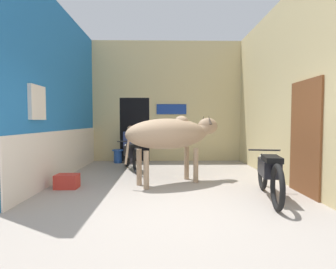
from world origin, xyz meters
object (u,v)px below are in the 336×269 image
cow (172,134)px  crate (67,181)px  motorcycle_near (269,172)px  plastic_stool (118,156)px  motorcycle_far (131,154)px  shopkeeper_seated (130,144)px

cow → crate: size_ratio=5.09×
cow → motorcycle_near: cow is taller
crate → cow: bearing=10.1°
cow → plastic_stool: size_ratio=5.27×
cow → motorcycle_far: bearing=125.1°
motorcycle_near → plastic_stool: 5.21m
cow → motorcycle_far: size_ratio=1.27×
motorcycle_near → shopkeeper_seated: bearing=126.2°
shopkeeper_seated → crate: size_ratio=2.74×
shopkeeper_seated → motorcycle_far: bearing=-81.5°
crate → shopkeeper_seated: bearing=74.9°
crate → plastic_stool: bearing=81.9°
shopkeeper_seated → plastic_stool: 0.57m
shopkeeper_seated → motorcycle_near: bearing=-53.8°
motorcycle_near → plastic_stool: motorcycle_near is taller
cow → motorcycle_far: (-1.07, 1.53, -0.63)m
plastic_stool → crate: bearing=-98.1°
motorcycle_far → plastic_stool: (-0.60, 1.33, -0.22)m
cow → crate: cow is taller
plastic_stool → cow: bearing=-59.8°
motorcycle_near → shopkeeper_seated: 4.93m
shopkeeper_seated → crate: (-0.87, -3.20, -0.49)m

